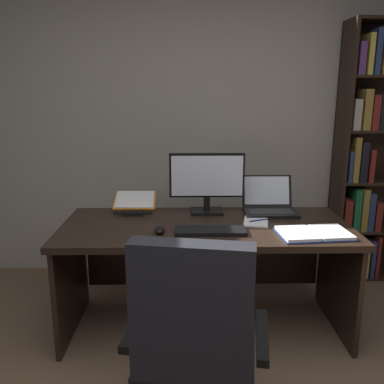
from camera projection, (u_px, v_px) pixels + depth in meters
wall_back at (212, 125)px, 3.43m from camera, size 4.64×0.12×2.52m
desk at (205, 248)px, 2.70m from camera, size 1.81×0.77×0.72m
bookshelf at (381, 160)px, 3.30m from camera, size 0.95×0.29×2.07m
office_chair at (195, 360)px, 1.75m from camera, size 0.66×0.60×1.00m
monitor at (207, 183)px, 2.78m from camera, size 0.51×0.16×0.41m
laptop at (269, 205)px, 2.83m from camera, size 0.35×0.31×0.24m
keyboard at (210, 231)px, 2.42m from camera, size 0.42×0.15×0.02m
computer_mouse at (160, 230)px, 2.41m from camera, size 0.06×0.10×0.04m
reading_stand_with_book at (135, 202)px, 2.87m from camera, size 0.29×0.27×0.11m
open_binder at (314, 233)px, 2.38m from camera, size 0.44×0.30×0.02m
notepad at (256, 222)px, 2.62m from camera, size 0.19×0.23×0.01m
pen at (259, 220)px, 2.62m from camera, size 0.13×0.06×0.01m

